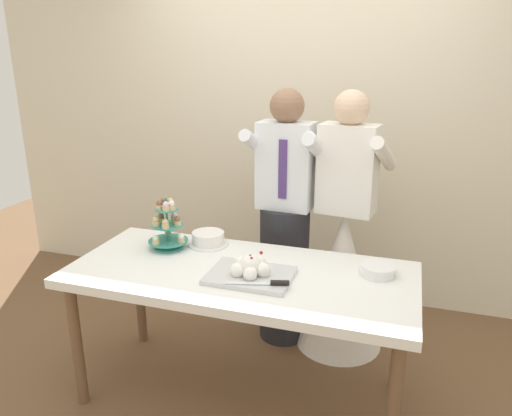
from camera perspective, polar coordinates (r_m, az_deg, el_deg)
The scene contains 9 objects.
ground_plane at distance 2.95m, azimuth -1.72°, elevation -21.15°, with size 8.00×8.00×0.00m, color brown.
rear_wall at distance 3.69m, azimuth 5.64°, elevation 11.44°, with size 5.20×0.10×2.90m, color beige.
dessert_table at distance 2.57m, azimuth -1.87°, elevation -8.88°, with size 1.80×0.80×0.78m.
cupcake_stand at distance 2.81m, azimuth -10.41°, elevation -2.14°, with size 0.23×0.23×0.31m.
main_cake_tray at distance 2.44m, azimuth -0.69°, elevation -7.45°, with size 0.43×0.31×0.13m.
plate_stack at distance 2.55m, azimuth 14.12°, elevation -7.10°, with size 0.18×0.18×0.05m.
round_cake at distance 2.86m, azimuth -5.67°, elevation -3.64°, with size 0.24×0.24×0.08m.
person_groom at distance 3.13m, azimuth 3.41°, elevation -2.95°, with size 0.49×0.51×1.66m.
person_bride at distance 3.14m, azimuth 10.15°, elevation -6.34°, with size 0.56×0.56×1.66m.
Camera 1 is at (0.78, -2.16, 1.85)m, focal length 33.89 mm.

